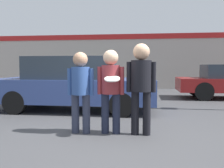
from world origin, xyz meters
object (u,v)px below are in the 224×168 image
(person_middle_with_frisbee, at_px, (111,84))
(parked_car_near, at_px, (75,84))
(person_left, at_px, (81,86))
(shrub, at_px, (86,81))
(person_right, at_px, (141,80))

(person_middle_with_frisbee, height_order, parked_car_near, person_middle_with_frisbee)
(person_middle_with_frisbee, relative_size, parked_car_near, 0.34)
(person_left, xyz_separation_m, person_middle_with_frisbee, (0.59, 0.05, 0.03))
(person_middle_with_frisbee, distance_m, shrub, 9.88)
(person_right, distance_m, shrub, 10.09)
(person_right, height_order, shrub, person_right)
(parked_car_near, bearing_deg, person_left, -71.24)
(person_left, relative_size, person_right, 0.91)
(person_left, bearing_deg, person_right, 1.56)
(person_right, bearing_deg, shrub, 109.51)
(person_left, xyz_separation_m, person_right, (1.17, 0.03, 0.12))
(person_left, bearing_deg, parked_car_near, 108.76)
(person_left, height_order, person_middle_with_frisbee, person_middle_with_frisbee)
(person_left, distance_m, person_middle_with_frisbee, 0.59)
(person_right, xyz_separation_m, parked_car_near, (-2.03, 2.49, -0.26))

